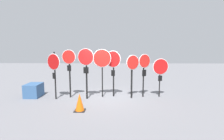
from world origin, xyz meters
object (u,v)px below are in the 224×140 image
at_px(stop_sign_0, 54,66).
at_px(stop_sign_2, 86,63).
at_px(stop_sign_4, 113,64).
at_px(storage_crate, 34,90).
at_px(traffic_cone_0, 80,102).
at_px(stop_sign_6, 144,66).
at_px(stop_sign_5, 132,69).
at_px(stop_sign_3, 102,61).
at_px(stop_sign_7, 160,69).
at_px(stop_sign_1, 69,64).

xyz_separation_m(stop_sign_0, stop_sign_2, (1.58, 0.08, 0.13)).
distance_m(stop_sign_4, storage_crate, 4.44).
height_order(stop_sign_0, traffic_cone_0, stop_sign_0).
xyz_separation_m(stop_sign_0, traffic_cone_0, (1.57, -1.60, -1.32)).
bearing_deg(stop_sign_6, storage_crate, 150.90).
distance_m(stop_sign_2, stop_sign_4, 1.43).
xyz_separation_m(stop_sign_2, stop_sign_5, (2.32, 0.19, -0.28)).
bearing_deg(stop_sign_3, stop_sign_0, -168.22).
bearing_deg(stop_sign_0, storage_crate, -172.15).
distance_m(stop_sign_3, stop_sign_6, 2.19).
bearing_deg(stop_sign_7, stop_sign_3, 171.99).
xyz_separation_m(stop_sign_3, traffic_cone_0, (-0.78, -2.02, -1.53)).
bearing_deg(stop_sign_1, stop_sign_6, 10.67).
height_order(stop_sign_4, traffic_cone_0, stop_sign_4).
bearing_deg(stop_sign_7, stop_sign_1, 172.70).
xyz_separation_m(stop_sign_1, stop_sign_3, (1.68, 0.10, 0.14)).
bearing_deg(stop_sign_7, storage_crate, 171.14).
height_order(stop_sign_1, stop_sign_6, stop_sign_1).
xyz_separation_m(stop_sign_4, storage_crate, (-4.21, -0.12, -1.41)).
relative_size(stop_sign_0, traffic_cone_0, 3.25).
bearing_deg(stop_sign_2, stop_sign_7, 17.85).
bearing_deg(traffic_cone_0, storage_crate, 144.52).
bearing_deg(stop_sign_7, stop_sign_6, 171.30).
distance_m(stop_sign_0, stop_sign_1, 0.75).
bearing_deg(stop_sign_1, stop_sign_3, 11.64).
xyz_separation_m(stop_sign_3, stop_sign_5, (1.54, -0.16, -0.36)).
height_order(stop_sign_0, stop_sign_6, stop_sign_0).
xyz_separation_m(stop_sign_1, storage_crate, (-1.96, 0.11, -1.41)).
bearing_deg(stop_sign_3, stop_sign_1, -175.11).
xyz_separation_m(stop_sign_1, stop_sign_2, (0.91, -0.25, 0.05)).
relative_size(stop_sign_7, storage_crate, 2.13).
bearing_deg(stop_sign_2, stop_sign_5, 16.31).
bearing_deg(stop_sign_3, storage_crate, -178.66).
xyz_separation_m(stop_sign_0, stop_sign_4, (2.92, 0.56, 0.08)).
distance_m(stop_sign_3, storage_crate, 3.96).
relative_size(stop_sign_2, stop_sign_3, 1.02).
height_order(stop_sign_3, stop_sign_4, stop_sign_3).
bearing_deg(stop_sign_6, stop_sign_5, 169.23).
bearing_deg(stop_sign_7, stop_sign_2, 176.91).
height_order(stop_sign_3, stop_sign_5, stop_sign_3).
bearing_deg(stop_sign_4, stop_sign_3, -140.30).
xyz_separation_m(stop_sign_3, storage_crate, (-3.64, 0.02, -1.55)).
bearing_deg(stop_sign_3, stop_sign_5, -4.14).
xyz_separation_m(stop_sign_0, stop_sign_1, (0.67, 0.33, 0.07)).
relative_size(stop_sign_5, storage_crate, 2.33).
xyz_separation_m(stop_sign_7, storage_crate, (-6.66, -0.05, -1.15)).
height_order(stop_sign_0, stop_sign_2, stop_sign_2).
xyz_separation_m(stop_sign_6, stop_sign_7, (0.84, 0.01, -0.14)).
distance_m(stop_sign_6, traffic_cone_0, 3.83).
relative_size(stop_sign_1, stop_sign_4, 1.02).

